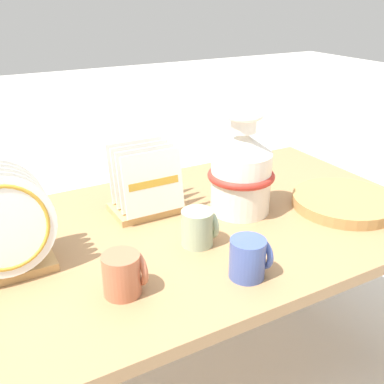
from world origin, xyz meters
name	(u,v)px	position (x,y,z in m)	size (l,w,h in m)	color
ground_plane	(192,376)	(0.00, 0.00, 0.00)	(14.00, 14.00, 0.00)	beige
display_table	(192,242)	(0.00, 0.00, 0.57)	(1.52, 0.87, 0.63)	#9E754C
ceramic_vase	(241,170)	(0.18, 0.01, 0.77)	(0.21, 0.21, 0.33)	white
dish_rack_round_plates	(2,230)	(-0.53, 0.01, 0.75)	(0.25, 0.17, 0.27)	tan
dish_rack_square_plates	(146,189)	(-0.08, 0.16, 0.71)	(0.22, 0.17, 0.22)	tan
wicker_charger_stack	(344,202)	(0.50, -0.13, 0.65)	(0.34, 0.34, 0.04)	#AD7F47
mug_terracotta_glaze	(124,274)	(-0.30, -0.22, 0.68)	(0.10, 0.09, 0.10)	#B76647
mug_sage_glaze	(199,227)	(-0.04, -0.11, 0.68)	(0.10, 0.09, 0.10)	#9EB28E
mug_cobalt_glaze	(249,258)	(-0.01, -0.30, 0.68)	(0.10, 0.09, 0.10)	#42569E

